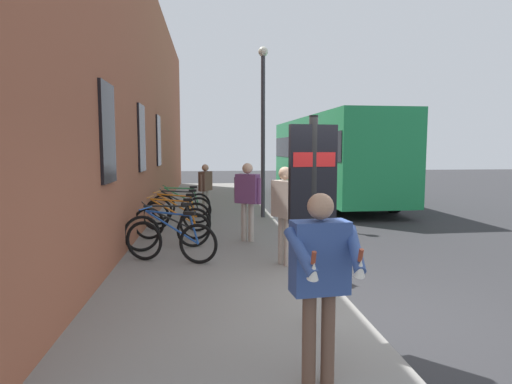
{
  "coord_description": "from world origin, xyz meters",
  "views": [
    {
      "loc": [
        -5.19,
        1.86,
        2.16
      ],
      "look_at": [
        3.29,
        0.94,
        1.29
      ],
      "focal_mm": 30.32,
      "sensor_mm": 36.0,
      "label": 1
    }
  ],
  "objects_px": {
    "street_lamp": "(263,117)",
    "bicycle_end_of_row": "(181,205)",
    "bicycle_beside_lamp": "(169,230)",
    "city_bus": "(330,154)",
    "bicycle_leaning_wall": "(172,222)",
    "transit_info_sign": "(313,188)",
    "pedestrian_near_bus": "(248,194)",
    "pedestrian_crossing_street": "(205,184)",
    "bicycle_by_door": "(179,210)",
    "tourist_with_hotdogs": "(320,269)",
    "pedestrian_by_facade": "(285,205)",
    "bicycle_far_end": "(176,215)",
    "bicycle_nearest_sign": "(171,241)"
  },
  "relations": [
    {
      "from": "pedestrian_near_bus",
      "to": "bicycle_far_end",
      "type": "bearing_deg",
      "value": 50.25
    },
    {
      "from": "bicycle_beside_lamp",
      "to": "street_lamp",
      "type": "relative_size",
      "value": 0.35
    },
    {
      "from": "pedestrian_by_facade",
      "to": "street_lamp",
      "type": "relative_size",
      "value": 0.35
    },
    {
      "from": "bicycle_far_end",
      "to": "street_lamp",
      "type": "height_order",
      "value": "street_lamp"
    },
    {
      "from": "bicycle_nearest_sign",
      "to": "bicycle_end_of_row",
      "type": "distance_m",
      "value": 4.91
    },
    {
      "from": "transit_info_sign",
      "to": "pedestrian_near_bus",
      "type": "bearing_deg",
      "value": 4.09
    },
    {
      "from": "bicycle_end_of_row",
      "to": "street_lamp",
      "type": "bearing_deg",
      "value": -91.13
    },
    {
      "from": "bicycle_end_of_row",
      "to": "pedestrian_near_bus",
      "type": "relative_size",
      "value": 1.01
    },
    {
      "from": "bicycle_by_door",
      "to": "bicycle_end_of_row",
      "type": "bearing_deg",
      "value": 0.19
    },
    {
      "from": "transit_info_sign",
      "to": "pedestrian_crossing_street",
      "type": "xyz_separation_m",
      "value": [
        8.34,
        1.28,
        -0.65
      ]
    },
    {
      "from": "bicycle_beside_lamp",
      "to": "pedestrian_near_bus",
      "type": "relative_size",
      "value": 1.0
    },
    {
      "from": "street_lamp",
      "to": "bicycle_end_of_row",
      "type": "bearing_deg",
      "value": 88.87
    },
    {
      "from": "tourist_with_hotdogs",
      "to": "street_lamp",
      "type": "relative_size",
      "value": 0.34
    },
    {
      "from": "bicycle_leaning_wall",
      "to": "pedestrian_near_bus",
      "type": "distance_m",
      "value": 1.82
    },
    {
      "from": "pedestrian_by_facade",
      "to": "transit_info_sign",
      "type": "bearing_deg",
      "value": 176.81
    },
    {
      "from": "bicycle_leaning_wall",
      "to": "bicycle_far_end",
      "type": "xyz_separation_m",
      "value": [
        1.01,
        -0.01,
        0.0
      ]
    },
    {
      "from": "city_bus",
      "to": "pedestrian_crossing_street",
      "type": "height_order",
      "value": "city_bus"
    },
    {
      "from": "bicycle_far_end",
      "to": "tourist_with_hotdogs",
      "type": "relative_size",
      "value": 1.03
    },
    {
      "from": "bicycle_beside_lamp",
      "to": "bicycle_end_of_row",
      "type": "xyz_separation_m",
      "value": [
        3.9,
        -0.0,
        -0.0
      ]
    },
    {
      "from": "bicycle_far_end",
      "to": "bicycle_end_of_row",
      "type": "xyz_separation_m",
      "value": [
        1.93,
        0.0,
        0.0
      ]
    },
    {
      "from": "pedestrian_crossing_street",
      "to": "pedestrian_by_facade",
      "type": "relative_size",
      "value": 0.9
    },
    {
      "from": "tourist_with_hotdogs",
      "to": "bicycle_beside_lamp",
      "type": "bearing_deg",
      "value": 18.34
    },
    {
      "from": "city_bus",
      "to": "pedestrian_by_facade",
      "type": "relative_size",
      "value": 6.14
    },
    {
      "from": "pedestrian_by_facade",
      "to": "bicycle_nearest_sign",
      "type": "bearing_deg",
      "value": 78.81
    },
    {
      "from": "bicycle_beside_lamp",
      "to": "transit_info_sign",
      "type": "distance_m",
      "value": 4.64
    },
    {
      "from": "bicycle_beside_lamp",
      "to": "bicycle_leaning_wall",
      "type": "xyz_separation_m",
      "value": [
        0.95,
        0.01,
        -0.0
      ]
    },
    {
      "from": "pedestrian_near_bus",
      "to": "pedestrian_crossing_street",
      "type": "bearing_deg",
      "value": 14.26
    },
    {
      "from": "bicycle_end_of_row",
      "to": "street_lamp",
      "type": "xyz_separation_m",
      "value": [
        -0.05,
        -2.39,
        2.55
      ]
    },
    {
      "from": "pedestrian_crossing_street",
      "to": "street_lamp",
      "type": "distance_m",
      "value": 2.65
    },
    {
      "from": "city_bus",
      "to": "pedestrian_by_facade",
      "type": "height_order",
      "value": "city_bus"
    },
    {
      "from": "bicycle_nearest_sign",
      "to": "bicycle_beside_lamp",
      "type": "xyz_separation_m",
      "value": [
        1.01,
        0.13,
        0.0
      ]
    },
    {
      "from": "bicycle_by_door",
      "to": "pedestrian_crossing_street",
      "type": "distance_m",
      "value": 1.65
    },
    {
      "from": "bicycle_leaning_wall",
      "to": "pedestrian_crossing_street",
      "type": "relative_size",
      "value": 1.13
    },
    {
      "from": "transit_info_sign",
      "to": "pedestrian_crossing_street",
      "type": "distance_m",
      "value": 8.46
    },
    {
      "from": "bicycle_end_of_row",
      "to": "city_bus",
      "type": "height_order",
      "value": "city_bus"
    },
    {
      "from": "pedestrian_near_bus",
      "to": "tourist_with_hotdogs",
      "type": "distance_m",
      "value": 5.87
    },
    {
      "from": "bicycle_beside_lamp",
      "to": "city_bus",
      "type": "xyz_separation_m",
      "value": [
        8.42,
        -5.69,
        1.41
      ]
    },
    {
      "from": "bicycle_far_end",
      "to": "bicycle_by_door",
      "type": "xyz_separation_m",
      "value": [
        0.98,
        0.0,
        0.0
      ]
    },
    {
      "from": "street_lamp",
      "to": "bicycle_far_end",
      "type": "bearing_deg",
      "value": 128.33
    },
    {
      "from": "pedestrian_by_facade",
      "to": "pedestrian_crossing_street",
      "type": "bearing_deg",
      "value": 13.95
    },
    {
      "from": "bicycle_beside_lamp",
      "to": "bicycle_by_door",
      "type": "distance_m",
      "value": 2.94
    },
    {
      "from": "pedestrian_crossing_street",
      "to": "city_bus",
      "type": "bearing_deg",
      "value": -50.59
    },
    {
      "from": "bicycle_by_door",
      "to": "street_lamp",
      "type": "bearing_deg",
      "value": -69.21
    },
    {
      "from": "street_lamp",
      "to": "bicycle_beside_lamp",
      "type": "bearing_deg",
      "value": 148.16
    },
    {
      "from": "transit_info_sign",
      "to": "city_bus",
      "type": "bearing_deg",
      "value": -16.61
    },
    {
      "from": "city_bus",
      "to": "pedestrian_crossing_street",
      "type": "bearing_deg",
      "value": 129.41
    },
    {
      "from": "pedestrian_near_bus",
      "to": "bicycle_by_door",
      "type": "bearing_deg",
      "value": 35.02
    },
    {
      "from": "transit_info_sign",
      "to": "pedestrian_near_bus",
      "type": "height_order",
      "value": "transit_info_sign"
    },
    {
      "from": "bicycle_end_of_row",
      "to": "pedestrian_near_bus",
      "type": "xyz_separation_m",
      "value": [
        -3.3,
        -1.65,
        0.66
      ]
    },
    {
      "from": "city_bus",
      "to": "tourist_with_hotdogs",
      "type": "distance_m",
      "value": 14.28
    }
  ]
}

